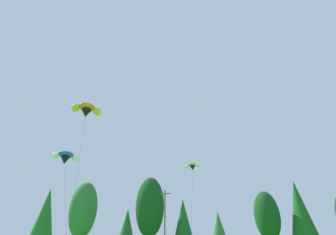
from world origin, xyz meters
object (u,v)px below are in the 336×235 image
at_px(parafoil_kite_high_orange, 86,110).
at_px(parafoil_kite_far_blue_white, 65,157).
at_px(parafoil_kite_mid_lime_white, 192,166).
at_px(utility_pole, 165,221).

height_order(parafoil_kite_high_orange, parafoil_kite_far_blue_white, parafoil_kite_high_orange).
distance_m(parafoil_kite_high_orange, parafoil_kite_mid_lime_white, 19.47).
relative_size(utility_pole, parafoil_kite_far_blue_white, 1.00).
bearing_deg(utility_pole, parafoil_kite_mid_lime_white, -50.29).
xyz_separation_m(utility_pole, parafoil_kite_far_blue_white, (-9.89, -19.24, 6.13)).
distance_m(utility_pole, parafoil_kite_high_orange, 25.08).
bearing_deg(utility_pole, parafoil_kite_far_blue_white, -117.19).
relative_size(parafoil_kite_high_orange, parafoil_kite_mid_lime_white, 1.04).
distance_m(utility_pole, parafoil_kite_far_blue_white, 22.48).
height_order(utility_pole, parafoil_kite_mid_lime_white, parafoil_kite_mid_lime_white).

